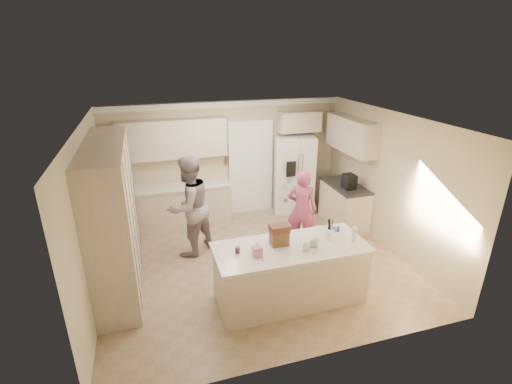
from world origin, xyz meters
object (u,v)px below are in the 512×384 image
object	(u,v)px
refrigerator	(294,174)
coffee_maker	(349,181)
island_base	(290,274)
utensil_crock	(330,234)
dollhouse_body	(279,238)
tissue_box	(257,251)
teen_girl	(302,209)
teen_boy	(189,206)

from	to	relation	value
refrigerator	coffee_maker	world-z (taller)	refrigerator
island_base	utensil_crock	size ratio (longest dim) A/B	14.67
dollhouse_body	tissue_box	bearing A→B (deg)	-153.43
refrigerator	island_base	distance (m)	3.45
refrigerator	coffee_maker	size ratio (longest dim) A/B	6.00
refrigerator	teen_girl	size ratio (longest dim) A/B	1.15
refrigerator	utensil_crock	size ratio (longest dim) A/B	12.00
tissue_box	coffee_maker	bearing A→B (deg)	37.57
tissue_box	teen_boy	size ratio (longest dim) A/B	0.07
island_base	utensil_crock	xyz separation A→B (m)	(0.65, 0.05, 0.56)
island_base	refrigerator	bearing A→B (deg)	67.11
tissue_box	teen_girl	distance (m)	2.10
refrigerator	dollhouse_body	world-z (taller)	refrigerator
tissue_box	dollhouse_body	world-z (taller)	dollhouse_body
tissue_box	teen_girl	xyz separation A→B (m)	(1.37, 1.58, -0.21)
island_base	tissue_box	xyz separation A→B (m)	(-0.55, -0.10, 0.56)
utensil_crock	teen_boy	distance (m)	2.62
coffee_maker	teen_boy	bearing A→B (deg)	-179.01
refrigerator	utensil_crock	xyz separation A→B (m)	(-0.68, -3.10, 0.10)
dollhouse_body	utensil_crock	bearing A→B (deg)	-3.58
coffee_maker	teen_boy	size ratio (longest dim) A/B	0.16
teen_boy	teen_girl	world-z (taller)	teen_boy
utensil_crock	teen_boy	world-z (taller)	teen_boy
coffee_maker	dollhouse_body	size ratio (longest dim) A/B	1.15
refrigerator	island_base	bearing A→B (deg)	-98.80
island_base	coffee_maker	bearing A→B (deg)	42.83
tissue_box	refrigerator	bearing A→B (deg)	59.95
refrigerator	teen_girl	distance (m)	1.75
coffee_maker	island_base	distance (m)	2.87
tissue_box	teen_boy	world-z (taller)	teen_boy
island_base	teen_boy	xyz separation A→B (m)	(-1.26, 1.84, 0.51)
coffee_maker	teen_boy	xyz separation A→B (m)	(-3.31, -0.06, -0.12)
refrigerator	teen_boy	distance (m)	2.90
island_base	tissue_box	world-z (taller)	tissue_box
dollhouse_body	teen_boy	distance (m)	2.07
utensil_crock	tissue_box	bearing A→B (deg)	-172.87
tissue_box	island_base	bearing A→B (deg)	10.30
island_base	utensil_crock	distance (m)	0.86
refrigerator	coffee_maker	bearing A→B (deg)	-46.01
utensil_crock	tissue_box	size ratio (longest dim) A/B	1.07
coffee_maker	tissue_box	distance (m)	3.28
refrigerator	dollhouse_body	xyz separation A→B (m)	(-1.48, -3.05, 0.14)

